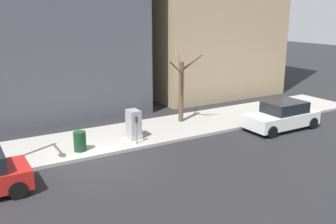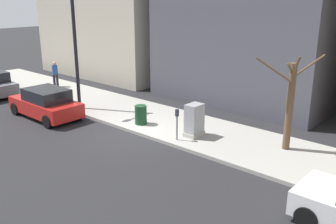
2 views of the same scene
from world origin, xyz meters
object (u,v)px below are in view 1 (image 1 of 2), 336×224
object	(u,v)px
utility_box	(134,124)
trash_bin	(80,141)
parked_car_white	(282,116)
parking_meter	(136,127)
bare_tree	(181,89)

from	to	relation	value
utility_box	trash_bin	size ratio (longest dim) A/B	1.59
parked_car_white	parking_meter	bearing A→B (deg)	79.44
parking_meter	utility_box	distance (m)	0.90
trash_bin	parked_car_white	bearing A→B (deg)	-100.20
bare_tree	trash_bin	size ratio (longest dim) A/B	4.34
parked_car_white	bare_tree	bearing A→B (deg)	49.42
utility_box	trash_bin	world-z (taller)	utility_box
utility_box	bare_tree	xyz separation A→B (m)	(1.28, -3.60, 1.21)
bare_tree	parked_car_white	bearing A→B (deg)	-130.37
parking_meter	bare_tree	size ratio (longest dim) A/B	0.35
parked_car_white	trash_bin	size ratio (longest dim) A/B	4.67
utility_box	bare_tree	world-z (taller)	bare_tree
parking_meter	utility_box	xyz separation A→B (m)	(0.85, -0.25, -0.13)
utility_box	trash_bin	xyz separation A→B (m)	(-0.40, 2.86, -0.25)
parked_car_white	utility_box	world-z (taller)	utility_box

